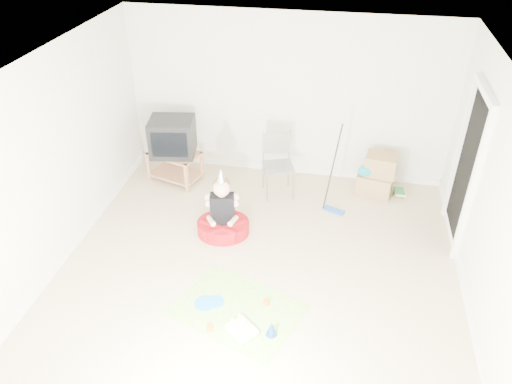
% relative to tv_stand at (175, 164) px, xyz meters
% --- Properties ---
extents(ground, '(5.00, 5.00, 0.00)m').
position_rel_tv_stand_xyz_m(ground, '(1.69, -1.87, -0.29)').
color(ground, '#CBB792').
rests_on(ground, ground).
extents(doorway_recess, '(0.02, 0.90, 2.05)m').
position_rel_tv_stand_xyz_m(doorway_recess, '(4.17, -0.67, 0.73)').
color(doorway_recess, black).
rests_on(doorway_recess, ground).
extents(tv_stand, '(0.90, 0.71, 0.50)m').
position_rel_tv_stand_xyz_m(tv_stand, '(0.00, 0.00, 0.00)').
color(tv_stand, '#9B6846').
rests_on(tv_stand, ground).
extents(crt_tv, '(0.74, 0.65, 0.57)m').
position_rel_tv_stand_xyz_m(crt_tv, '(0.00, 0.00, 0.49)').
color(crt_tv, black).
rests_on(crt_tv, tv_stand).
extents(folding_chair, '(0.56, 0.54, 0.98)m').
position_rel_tv_stand_xyz_m(folding_chair, '(1.67, -0.08, 0.19)').
color(folding_chair, gray).
rests_on(folding_chair, ground).
extents(cardboard_boxes, '(0.60, 0.49, 0.66)m').
position_rel_tv_stand_xyz_m(cardboard_boxes, '(3.15, 0.21, 0.03)').
color(cardboard_boxes, '#99784A').
rests_on(cardboard_boxes, ground).
extents(floor_mop, '(0.33, 0.40, 1.26)m').
position_rel_tv_stand_xyz_m(floor_mop, '(2.56, -0.42, -0.03)').
color(floor_mop, blue).
rests_on(floor_mop, ground).
extents(book_pile, '(0.22, 0.26, 0.10)m').
position_rel_tv_stand_xyz_m(book_pile, '(3.54, 0.23, -0.24)').
color(book_pile, '#277536').
rests_on(book_pile, ground).
extents(seated_woman, '(0.84, 0.84, 1.03)m').
position_rel_tv_stand_xyz_m(seated_woman, '(1.09, -1.22, -0.07)').
color(seated_woman, '#A70F17').
rests_on(seated_woman, ground).
extents(party_mat, '(1.66, 1.44, 0.01)m').
position_rel_tv_stand_xyz_m(party_mat, '(1.59, -2.59, -0.29)').
color(party_mat, '#FF357E').
rests_on(party_mat, ground).
extents(birthday_cake, '(0.38, 0.38, 0.14)m').
position_rel_tv_stand_xyz_m(birthday_cake, '(1.71, -2.91, -0.25)').
color(birthday_cake, white).
rests_on(birthday_cake, party_mat).
extents(blue_plate_near, '(0.20, 0.20, 0.01)m').
position_rel_tv_stand_xyz_m(blue_plate_near, '(1.31, -2.53, -0.28)').
color(blue_plate_near, '#1C80E3').
rests_on(blue_plate_near, party_mat).
extents(blue_plate_far, '(0.34, 0.34, 0.01)m').
position_rel_tv_stand_xyz_m(blue_plate_far, '(1.20, -2.57, -0.28)').
color(blue_plate_far, '#1C80E3').
rests_on(blue_plate_far, party_mat).
extents(orange_cup_near, '(0.08, 0.08, 0.07)m').
position_rel_tv_stand_xyz_m(orange_cup_near, '(1.90, -2.46, -0.25)').
color(orange_cup_near, orange).
rests_on(orange_cup_near, party_mat).
extents(orange_cup_far, '(0.07, 0.07, 0.08)m').
position_rel_tv_stand_xyz_m(orange_cup_far, '(1.36, -2.95, -0.24)').
color(orange_cup_far, orange).
rests_on(orange_cup_far, party_mat).
extents(blue_party_hat, '(0.15, 0.15, 0.18)m').
position_rel_tv_stand_xyz_m(blue_party_hat, '(2.03, -2.88, -0.19)').
color(blue_party_hat, '#183DA8').
rests_on(blue_party_hat, party_mat).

